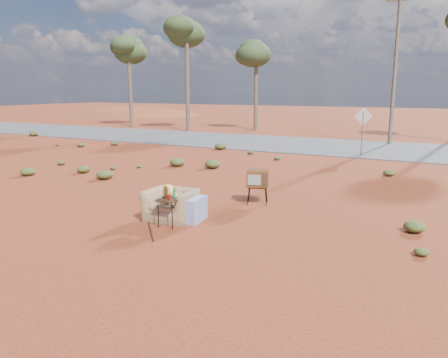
% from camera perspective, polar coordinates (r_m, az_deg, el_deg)
% --- Properties ---
extents(ground, '(140.00, 140.00, 0.00)m').
position_cam_1_polar(ground, '(9.79, -4.72, -6.00)').
color(ground, '#973C1E').
rests_on(ground, ground).
extents(highway, '(140.00, 7.00, 0.04)m').
position_cam_1_polar(highway, '(23.60, 15.18, 4.05)').
color(highway, '#565659').
rests_on(highway, ground).
extents(dirt_mound, '(26.00, 18.00, 2.00)m').
position_cam_1_polar(dirt_mound, '(54.67, -12.36, 8.24)').
color(dirt_mound, brown).
rests_on(dirt_mound, ground).
extents(armchair, '(1.30, 0.89, 0.94)m').
position_cam_1_polar(armchair, '(10.09, -6.44, -2.92)').
color(armchair, '#937550').
rests_on(armchair, ground).
extents(tv_unit, '(0.67, 0.61, 0.90)m').
position_cam_1_polar(tv_unit, '(11.42, 4.43, 0.02)').
color(tv_unit, black).
rests_on(tv_unit, ground).
extents(side_table, '(0.47, 0.47, 0.89)m').
position_cam_1_polar(side_table, '(9.60, -7.28, -2.40)').
color(side_table, '#342013').
rests_on(side_table, ground).
extents(rusty_bar, '(0.98, 1.09, 0.04)m').
position_cam_1_polar(rusty_bar, '(9.50, -9.57, -6.58)').
color(rusty_bar, '#471F12').
rests_on(rusty_bar, ground).
extents(road_sign, '(0.78, 0.06, 2.19)m').
position_cam_1_polar(road_sign, '(20.23, 17.68, 6.94)').
color(road_sign, brown).
rests_on(road_sign, ground).
extents(eucalyptus_far_left, '(3.20, 3.20, 7.10)m').
position_cam_1_polar(eucalyptus_far_left, '(36.27, -12.35, 16.07)').
color(eucalyptus_far_left, brown).
rests_on(eucalyptus_far_left, ground).
extents(eucalyptus_left, '(3.20, 3.20, 8.10)m').
position_cam_1_polar(eucalyptus_left, '(32.06, -4.92, 18.66)').
color(eucalyptus_left, brown).
rests_on(eucalyptus_left, ground).
extents(eucalyptus_near_left, '(3.20, 3.20, 6.60)m').
position_cam_1_polar(eucalyptus_near_left, '(32.68, 4.26, 15.95)').
color(eucalyptus_near_left, brown).
rests_on(eucalyptus_near_left, ground).
extents(utility_pole_center, '(1.40, 0.20, 8.00)m').
position_cam_1_polar(utility_pole_center, '(25.57, 21.46, 13.50)').
color(utility_pole_center, brown).
rests_on(utility_pole_center, ground).
extents(scrub_patch, '(17.49, 8.07, 0.33)m').
position_cam_1_polar(scrub_patch, '(13.89, 2.13, -0.10)').
color(scrub_patch, '#485525').
rests_on(scrub_patch, ground).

